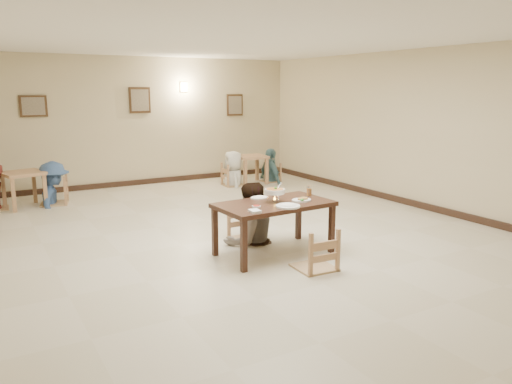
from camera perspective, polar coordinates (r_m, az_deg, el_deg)
floor at (r=7.81m, az=-2.35°, el=-5.10°), size 10.00×10.00×0.00m
ceiling at (r=7.51m, az=-2.55°, el=17.37°), size 10.00×10.00×0.00m
wall_back at (r=12.16m, az=-13.54°, el=7.81°), size 10.00×0.00×10.00m
wall_right at (r=10.01m, az=18.45°, el=6.77°), size 0.00×10.00×10.00m
baseboard_back at (r=12.30m, az=-13.18°, el=1.10°), size 8.00×0.06×0.12m
baseboard_right at (r=10.19m, az=17.82°, el=-1.31°), size 0.06×10.00×0.12m
picture_a at (r=11.66m, az=-24.10°, el=8.94°), size 0.55×0.04×0.45m
picture_b at (r=12.12m, az=-13.13°, el=10.19°), size 0.50×0.04×0.60m
picture_c at (r=13.08m, az=-2.43°, el=9.90°), size 0.45×0.04×0.55m
wall_sconce at (r=12.49m, az=-8.27°, el=11.78°), size 0.16×0.05×0.22m
main_table at (r=6.84m, az=2.08°, el=-1.86°), size 1.60×0.96×0.73m
chair_far at (r=7.50m, az=-1.04°, el=-1.81°), size 0.48×0.48×1.01m
chair_near at (r=6.35m, az=6.77°, el=-4.31°), size 0.48×0.48×1.03m
main_diner at (r=7.35m, az=-0.73°, el=1.08°), size 0.94×0.76×1.80m
curry_warmer at (r=6.84m, az=2.16°, el=0.07°), size 0.31×0.28×0.25m
rice_plate_far at (r=7.07m, az=0.40°, el=-0.63°), size 0.27×0.27×0.06m
rice_plate_near at (r=6.57m, az=3.67°, el=-1.59°), size 0.32×0.32×0.07m
fried_plate at (r=6.92m, az=5.21°, el=-0.88°), size 0.29×0.29×0.06m
chili_dish at (r=6.54m, az=0.04°, el=-1.65°), size 0.12×0.12×0.02m
napkin_cutlery at (r=6.28m, az=-0.13°, el=-2.19°), size 0.17×0.25×0.03m
drink_glass at (r=7.27m, az=6.09°, el=0.08°), size 0.07×0.07×0.15m
bg_table_left at (r=10.59m, az=-25.06°, el=1.40°), size 0.84×0.84×0.70m
bg_table_right at (r=12.10m, az=-0.54°, el=3.57°), size 0.74×0.74×0.68m
bg_chair_lr at (r=10.66m, az=-22.24°, el=1.56°), size 0.51×0.51×1.09m
bg_chair_rl at (r=11.82m, az=-2.62°, el=3.15°), size 0.47×0.47×1.01m
bg_chair_rr at (r=12.35m, az=1.67°, el=3.20°), size 0.41×0.41×0.87m
bg_diner_b at (r=10.61m, az=-22.37°, el=3.24°), size 0.93×1.24×1.71m
bg_diner_c at (r=11.78m, az=-2.63°, el=4.69°), size 0.70×0.91×1.64m
bg_diner_d at (r=12.29m, az=1.68°, el=5.00°), size 0.46×0.99×1.65m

